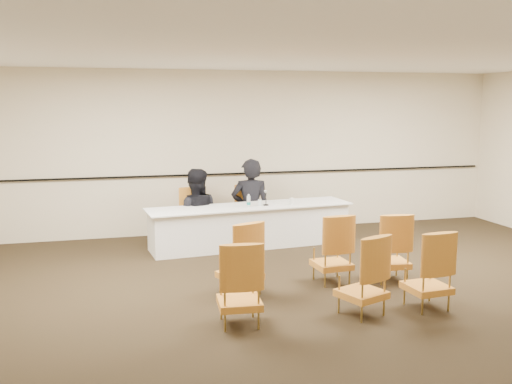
# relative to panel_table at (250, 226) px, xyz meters

# --- Properties ---
(floor) EXTENTS (10.00, 10.00, 0.00)m
(floor) POSITION_rel_panel_table_xyz_m (0.26, -2.78, -0.35)
(floor) COLOR black
(floor) RESTS_ON ground
(ceiling) EXTENTS (10.00, 10.00, 0.00)m
(ceiling) POSITION_rel_panel_table_xyz_m (0.26, -2.78, 2.65)
(ceiling) COLOR white
(ceiling) RESTS_ON ground
(wall_back) EXTENTS (10.00, 0.04, 3.00)m
(wall_back) POSITION_rel_panel_table_xyz_m (0.26, 1.22, 1.15)
(wall_back) COLOR beige
(wall_back) RESTS_ON ground
(wall_rail) EXTENTS (9.80, 0.04, 0.03)m
(wall_rail) POSITION_rel_panel_table_xyz_m (0.26, 1.18, 0.75)
(wall_rail) COLOR black
(wall_rail) RESTS_ON wall_back
(panel_table) EXTENTS (3.54, 1.15, 0.70)m
(panel_table) POSITION_rel_panel_table_xyz_m (0.00, 0.00, 0.00)
(panel_table) COLOR white
(panel_table) RESTS_ON ground
(panelist_main) EXTENTS (0.78, 0.59, 1.90)m
(panelist_main) POSITION_rel_panel_table_xyz_m (0.15, 0.55, 0.14)
(panelist_main) COLOR black
(panelist_main) RESTS_ON ground
(panelist_main_chair) EXTENTS (0.55, 0.55, 0.95)m
(panelist_main_chair) POSITION_rel_panel_table_xyz_m (0.15, 0.55, 0.13)
(panelist_main_chair) COLOR #C77323
(panelist_main_chair) RESTS_ON ground
(panelist_second) EXTENTS (0.96, 0.81, 1.74)m
(panelist_second) POSITION_rel_panel_table_xyz_m (-0.86, 0.45, 0.08)
(panelist_second) COLOR black
(panelist_second) RESTS_ON ground
(panelist_second_chair) EXTENTS (0.55, 0.55, 0.95)m
(panelist_second_chair) POSITION_rel_panel_table_xyz_m (-0.86, 0.45, 0.13)
(panelist_second_chair) COLOR #C77323
(panelist_second_chair) RESTS_ON ground
(papers) EXTENTS (0.33, 0.26, 0.00)m
(papers) POSITION_rel_panel_table_xyz_m (0.59, 0.06, 0.35)
(papers) COLOR white
(papers) RESTS_ON panel_table
(microphone) EXTENTS (0.12, 0.19, 0.25)m
(microphone) POSITION_rel_panel_table_xyz_m (0.26, -0.05, 0.47)
(microphone) COLOR black
(microphone) RESTS_ON panel_table
(water_bottle) EXTENTS (0.08, 0.08, 0.21)m
(water_bottle) POSITION_rel_panel_table_xyz_m (-0.05, -0.10, 0.45)
(water_bottle) COLOR #167E79
(water_bottle) RESTS_ON panel_table
(drinking_glass) EXTENTS (0.07, 0.07, 0.10)m
(drinking_glass) POSITION_rel_panel_table_xyz_m (0.16, -0.02, 0.40)
(drinking_glass) COLOR silver
(drinking_glass) RESTS_ON panel_table
(coffee_cup) EXTENTS (0.08, 0.08, 0.12)m
(coffee_cup) POSITION_rel_panel_table_xyz_m (0.70, -0.10, 0.41)
(coffee_cup) COLOR silver
(coffee_cup) RESTS_ON panel_table
(aud_chair_front_left) EXTENTS (0.65, 0.65, 0.95)m
(aud_chair_front_left) POSITION_rel_panel_table_xyz_m (-0.74, -2.36, 0.13)
(aud_chair_front_left) COLOR #C77323
(aud_chair_front_left) RESTS_ON ground
(aud_chair_front_mid) EXTENTS (0.53, 0.53, 0.95)m
(aud_chair_front_mid) POSITION_rel_panel_table_xyz_m (0.57, -2.21, 0.13)
(aud_chair_front_mid) COLOR #C77323
(aud_chair_front_mid) RESTS_ON ground
(aud_chair_front_right) EXTENTS (0.55, 0.55, 0.95)m
(aud_chair_front_right) POSITION_rel_panel_table_xyz_m (1.37, -2.34, 0.13)
(aud_chair_front_right) COLOR #C77323
(aud_chair_front_right) RESTS_ON ground
(aud_chair_back_left) EXTENTS (0.54, 0.54, 0.95)m
(aud_chair_back_left) POSITION_rel_panel_table_xyz_m (-0.97, -3.34, 0.13)
(aud_chair_back_left) COLOR #C77323
(aud_chair_back_left) RESTS_ON ground
(aud_chair_back_mid) EXTENTS (0.65, 0.65, 0.95)m
(aud_chair_back_mid) POSITION_rel_panel_table_xyz_m (0.44, -3.41, 0.13)
(aud_chair_back_mid) COLOR #C77323
(aud_chair_back_mid) RESTS_ON ground
(aud_chair_back_right) EXTENTS (0.54, 0.54, 0.95)m
(aud_chair_back_right) POSITION_rel_panel_table_xyz_m (1.28, -3.41, 0.13)
(aud_chair_back_right) COLOR #C77323
(aud_chair_back_right) RESTS_ON ground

